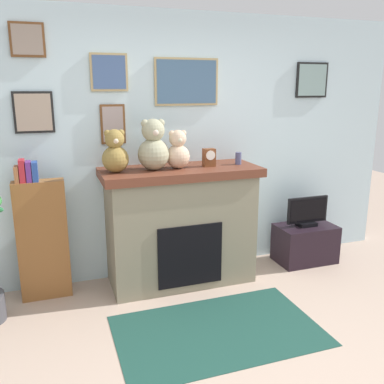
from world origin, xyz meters
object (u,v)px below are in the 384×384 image
at_px(tv_stand, 305,243).
at_px(mantel_clock, 209,157).
at_px(bookshelf, 42,237).
at_px(candle_jar, 238,158).
at_px(teddy_bear_tan, 178,151).
at_px(teddy_bear_grey, 115,153).
at_px(fireplace, 181,225).
at_px(television, 307,213).
at_px(teddy_bear_brown, 153,147).

xyz_separation_m(tv_stand, mantel_clock, (-1.16, -0.01, 1.03)).
xyz_separation_m(bookshelf, mantel_clock, (1.57, -0.11, 0.66)).
bearing_deg(candle_jar, bookshelf, 176.62).
bearing_deg(teddy_bear_tan, teddy_bear_grey, -180.00).
bearing_deg(teddy_bear_grey, fireplace, 1.71).
height_order(television, teddy_bear_tan, teddy_bear_tan).
height_order(bookshelf, tv_stand, bookshelf).
distance_m(fireplace, tv_stand, 1.49).
relative_size(fireplace, candle_jar, 12.53).
bearing_deg(teddy_bear_tan, television, 0.38).
relative_size(bookshelf, candle_jar, 10.80).
xyz_separation_m(television, mantel_clock, (-1.16, -0.01, 0.67)).
xyz_separation_m(teddy_bear_grey, teddy_bear_tan, (0.58, 0.00, -0.01)).
height_order(television, teddy_bear_brown, teddy_bear_brown).
relative_size(television, candle_jar, 4.03).
height_order(teddy_bear_brown, teddy_bear_tan, teddy_bear_brown).
bearing_deg(television, candle_jar, -179.37).
height_order(television, mantel_clock, mantel_clock).
bearing_deg(television, teddy_bear_tan, -179.62).
relative_size(television, teddy_bear_grey, 1.26).
bearing_deg(television, fireplace, 179.67).
bearing_deg(teddy_bear_tan, tv_stand, 0.43).
bearing_deg(bookshelf, teddy_bear_grey, -9.39).
height_order(tv_stand, mantel_clock, mantel_clock).
height_order(bookshelf, teddy_bear_grey, teddy_bear_grey).
xyz_separation_m(fireplace, tv_stand, (1.44, -0.01, -0.37)).
bearing_deg(mantel_clock, fireplace, 176.17).
bearing_deg(television, teddy_bear_grey, -179.73).
xyz_separation_m(teddy_bear_brown, teddy_bear_tan, (0.23, 0.00, -0.05)).
distance_m(tv_stand, television, 0.36).
relative_size(bookshelf, television, 2.68).
bearing_deg(teddy_bear_grey, tv_stand, 0.31).
distance_m(television, teddy_bear_grey, 2.19).
relative_size(tv_stand, television, 1.32).
height_order(fireplace, bookshelf, bookshelf).
height_order(mantel_clock, teddy_bear_grey, teddy_bear_grey).
height_order(mantel_clock, teddy_bear_brown, teddy_bear_brown).
xyz_separation_m(fireplace, bookshelf, (-1.28, 0.09, -0.00)).
bearing_deg(mantel_clock, candle_jar, 0.25).
bearing_deg(fireplace, candle_jar, -1.71).
relative_size(mantel_clock, teddy_bear_tan, 0.47).
relative_size(candle_jar, mantel_clock, 0.71).
distance_m(fireplace, mantel_clock, 0.72).
height_order(mantel_clock, teddy_bear_tan, teddy_bear_tan).
relative_size(tv_stand, candle_jar, 5.34).
distance_m(bookshelf, television, 2.73).
bearing_deg(fireplace, teddy_bear_grey, -178.29).
relative_size(fireplace, television, 3.11).
bearing_deg(teddy_bear_grey, teddy_bear_tan, 0.00).
bearing_deg(teddy_bear_tan, mantel_clock, -0.16).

